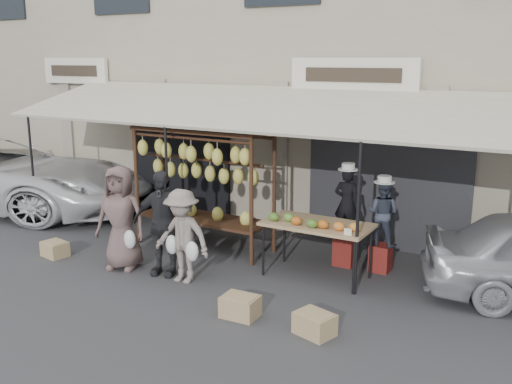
# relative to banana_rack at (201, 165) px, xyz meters

# --- Properties ---
(ground_plane) EXTENTS (90.00, 90.00, 0.00)m
(ground_plane) POSITION_rel_banana_rack_xyz_m (0.71, -1.77, -1.57)
(ground_plane) COLOR #2D2D30
(shophouse) EXTENTS (24.00, 6.15, 7.30)m
(shophouse) POSITION_rel_banana_rack_xyz_m (0.71, 4.72, 2.08)
(shophouse) COLOR tan
(shophouse) RESTS_ON ground_plane
(awning) EXTENTS (10.00, 2.35, 2.92)m
(awning) POSITION_rel_banana_rack_xyz_m (0.71, 0.51, 1.00)
(awning) COLOR beige
(awning) RESTS_ON ground_plane
(banana_rack) EXTENTS (2.60, 0.90, 2.24)m
(banana_rack) POSITION_rel_banana_rack_xyz_m (0.00, 0.00, 0.00)
(banana_rack) COLOR black
(banana_rack) RESTS_ON ground_plane
(produce_table) EXTENTS (1.70, 0.90, 1.04)m
(produce_table) POSITION_rel_banana_rack_xyz_m (2.42, -0.32, -0.70)
(produce_table) COLOR tan
(produce_table) RESTS_ON ground_plane
(vendor_left) EXTENTS (0.45, 0.30, 1.21)m
(vendor_left) POSITION_rel_banana_rack_xyz_m (2.62, 0.48, -0.49)
(vendor_left) COLOR black
(vendor_left) RESTS_ON stool_left
(vendor_right) EXTENTS (0.56, 0.45, 1.08)m
(vendor_right) POSITION_rel_banana_rack_xyz_m (3.23, 0.50, -0.58)
(vendor_right) COLOR #353C4C
(vendor_right) RESTS_ON stool_right
(customer_left) EXTENTS (0.98, 0.77, 1.75)m
(customer_left) POSITION_rel_banana_rack_xyz_m (-0.55, -1.53, -0.70)
(customer_left) COLOR brown
(customer_left) RESTS_ON ground_plane
(customer_mid) EXTENTS (1.08, 0.64, 1.72)m
(customer_mid) POSITION_rel_banana_rack_xyz_m (0.21, -1.40, -0.71)
(customer_mid) COLOR #26272A
(customer_mid) RESTS_ON ground_plane
(customer_right) EXTENTS (0.98, 0.59, 1.49)m
(customer_right) POSITION_rel_banana_rack_xyz_m (0.68, -1.50, -0.82)
(customer_right) COLOR gray
(customer_right) RESTS_ON ground_plane
(stool_left) EXTENTS (0.34, 0.34, 0.48)m
(stool_left) POSITION_rel_banana_rack_xyz_m (2.62, 0.48, -1.33)
(stool_left) COLOR maroon
(stool_left) RESTS_ON ground_plane
(stool_right) EXTENTS (0.34, 0.34, 0.45)m
(stool_right) POSITION_rel_banana_rack_xyz_m (3.23, 0.50, -1.34)
(stool_right) COLOR maroon
(stool_right) RESTS_ON ground_plane
(crate_near_a) EXTENTS (0.50, 0.39, 0.29)m
(crate_near_a) POSITION_rel_banana_rack_xyz_m (2.12, -2.13, -1.42)
(crate_near_a) COLOR tan
(crate_near_a) RESTS_ON ground_plane
(crate_near_b) EXTENTS (0.56, 0.48, 0.29)m
(crate_near_b) POSITION_rel_banana_rack_xyz_m (3.22, -2.09, -1.43)
(crate_near_b) COLOR tan
(crate_near_b) RESTS_ON ground_plane
(crate_far) EXTENTS (0.49, 0.41, 0.27)m
(crate_far) POSITION_rel_banana_rack_xyz_m (-2.00, -1.71, -1.44)
(crate_far) COLOR tan
(crate_far) RESTS_ON ground_plane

